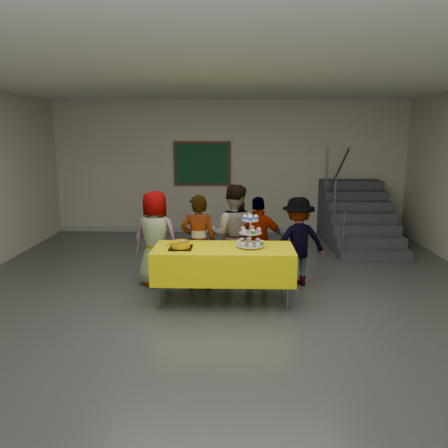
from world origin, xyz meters
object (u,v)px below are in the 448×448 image
object	(u,v)px
bear_cake	(181,244)
schoolchild_d	(259,242)
bake_table	(224,263)
schoolchild_a	(156,238)
cupcake_stand	(250,235)
staircase	(355,219)
schoolchild_b	(199,242)
noticeboard	(202,164)
schoolchild_e	(298,242)
schoolchild_c	(234,235)

from	to	relation	value
bear_cake	schoolchild_d	bearing A→B (deg)	35.51
bake_table	schoolchild_d	world-z (taller)	schoolchild_d
schoolchild_a	schoolchild_d	size ratio (longest dim) A/B	1.06
cupcake_stand	staircase	size ratio (longest dim) A/B	0.19
schoolchild_b	bake_table	bearing A→B (deg)	126.84
bake_table	noticeboard	distance (m)	4.49
bake_table	staircase	world-z (taller)	staircase
noticeboard	schoolchild_e	bearing A→B (deg)	-64.45
schoolchild_d	schoolchild_a	bearing A→B (deg)	-6.68
schoolchild_e	staircase	bearing A→B (deg)	-133.75
cupcake_stand	schoolchild_c	world-z (taller)	schoolchild_c
schoolchild_b	schoolchild_d	xyz separation A→B (m)	(0.89, 0.18, -0.03)
bake_table	schoolchild_a	world-z (taller)	schoolchild_a
staircase	schoolchild_a	bearing A→B (deg)	-143.21
schoolchild_a	bear_cake	bearing A→B (deg)	133.80
bear_cake	cupcake_stand	bearing A→B (deg)	5.63
cupcake_stand	schoolchild_e	distance (m)	1.07
bake_table	cupcake_stand	bearing A→B (deg)	3.96
bear_cake	schoolchild_a	bearing A→B (deg)	122.36
schoolchild_a	schoolchild_b	size ratio (longest dim) A/B	1.02
bake_table	noticeboard	bearing A→B (deg)	98.11
schoolchild_a	noticeboard	distance (m)	3.77
cupcake_stand	schoolchild_b	distance (m)	0.92
staircase	schoolchild_d	bearing A→B (deg)	-128.15
cupcake_stand	noticeboard	bearing A→B (deg)	102.75
schoolchild_b	schoolchild_d	distance (m)	0.91
schoolchild_c	schoolchild_e	bearing A→B (deg)	-175.15
bake_table	schoolchild_b	xyz separation A→B (m)	(-0.38, 0.52, 0.15)
bear_cake	noticeboard	bearing A→B (deg)	90.66
schoolchild_c	staircase	world-z (taller)	staircase
noticeboard	cupcake_stand	bearing A→B (deg)	-77.25
schoolchild_e	bear_cake	bearing A→B (deg)	12.62
schoolchild_b	staircase	xyz separation A→B (m)	(3.08, 2.98, -0.22)
noticeboard	staircase	bearing A→B (deg)	-14.14
cupcake_stand	staircase	xyz separation A→B (m)	(2.34, 3.47, -0.45)
schoolchild_e	noticeboard	bearing A→B (deg)	-77.89
schoolchild_b	schoolchild_d	bearing A→B (deg)	-168.06
noticeboard	schoolchild_d	bearing A→B (deg)	-72.82
schoolchild_c	bake_table	bearing A→B (deg)	87.22
schoolchild_a	schoolchild_d	xyz separation A→B (m)	(1.55, 0.01, -0.04)
schoolchild_e	staircase	world-z (taller)	staircase
schoolchild_a	schoolchild_b	distance (m)	0.69
staircase	bake_table	bearing A→B (deg)	-127.71
bear_cake	noticeboard	xyz separation A→B (m)	(-0.05, 4.39, 0.77)
schoolchild_a	staircase	distance (m)	4.68
cupcake_stand	schoolchild_e	world-z (taller)	schoolchild_e
schoolchild_b	schoolchild_e	size ratio (longest dim) A/B	1.05
cupcake_stand	schoolchild_a	xyz separation A→B (m)	(-1.40, 0.67, -0.22)
bake_table	schoolchild_a	bearing A→B (deg)	146.55
bear_cake	schoolchild_c	size ratio (longest dim) A/B	0.23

